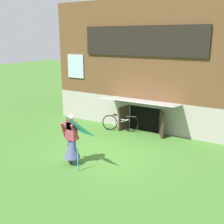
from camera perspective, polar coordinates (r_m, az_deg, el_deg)
ground_plane at (r=9.63m, az=-1.82°, el=-8.72°), size 60.00×60.00×0.00m
log_house at (r=14.00m, az=10.87°, el=10.16°), size 8.68×6.54×5.44m
person at (r=8.75m, az=-8.40°, el=-6.55°), size 0.61×0.52×1.63m
kite at (r=8.00m, az=-9.44°, el=-3.65°), size 1.08×1.00×1.69m
bicycle_silver at (r=11.79m, az=1.73°, el=-2.28°), size 1.54×0.53×0.73m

